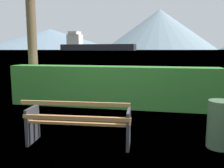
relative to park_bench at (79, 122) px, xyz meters
name	(u,v)px	position (x,y,z in m)	size (l,w,h in m)	color
ground_plane	(80,144)	(0.00, 0.06, -0.43)	(1400.00, 1400.00, 0.00)	olive
water_surface	(158,50)	(0.00, 306.93, -0.43)	(620.00, 620.00, 0.00)	#6B8EA3
park_bench	(79,122)	(0.00, 0.00, 0.00)	(1.91, 0.69, 0.87)	olive
hedge_row	(111,87)	(0.00, 2.98, 0.18)	(6.23, 0.65, 1.23)	#2D6B28
trash_bin	(220,124)	(2.48, 0.39, -0.01)	(0.44, 0.44, 0.85)	#385138
cargo_ship_large	(92,45)	(-69.05, 240.97, 5.22)	(82.29, 22.73, 20.20)	#232328
distant_hills	(176,32)	(37.77, 561.96, 38.12)	(846.35, 350.53, 89.22)	slate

